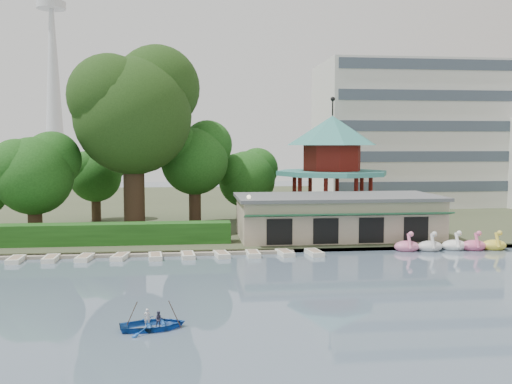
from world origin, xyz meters
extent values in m
plane|color=slate|center=(0.00, 0.00, 0.00)|extent=(220.00, 220.00, 0.00)
cube|color=#424930|center=(0.00, 52.00, 0.20)|extent=(220.00, 70.00, 0.40)
cube|color=gray|center=(0.00, 17.30, 0.15)|extent=(220.00, 0.60, 0.30)
cube|color=gray|center=(-12.00, 17.20, 0.12)|extent=(34.00, 1.60, 0.24)
cube|color=tan|center=(10.00, 22.00, 2.20)|extent=(18.00, 8.00, 3.60)
cube|color=#595B5E|center=(10.00, 22.00, 4.15)|extent=(18.60, 8.60, 0.30)
cube|color=#194C2D|center=(10.00, 17.70, 3.00)|extent=(18.00, 1.59, 0.45)
cylinder|color=tan|center=(12.00, 32.00, 1.00)|extent=(10.40, 10.40, 1.20)
cylinder|color=teal|center=(12.00, 32.00, 5.85)|extent=(12.40, 12.40, 0.50)
cylinder|color=maroon|center=(12.00, 32.00, 7.50)|extent=(6.40, 6.40, 2.80)
cone|color=teal|center=(12.00, 32.00, 10.50)|extent=(10.00, 10.00, 3.20)
cylinder|color=black|center=(12.00, 32.00, 13.00)|extent=(0.16, 0.16, 1.80)
cube|color=silver|center=(30.00, 50.00, 10.40)|extent=(30.00, 14.00, 20.00)
cone|color=silver|center=(-42.00, 140.00, 30.00)|extent=(6.00, 6.00, 60.00)
cylinder|color=silver|center=(-42.00, 140.00, 48.00)|extent=(8.00, 8.00, 2.00)
cube|color=#1F5318|center=(-15.00, 20.50, 1.30)|extent=(30.00, 2.00, 1.80)
cylinder|color=black|center=(1.50, 19.00, 2.40)|extent=(0.12, 0.12, 4.00)
sphere|color=beige|center=(1.50, 19.00, 4.50)|extent=(0.36, 0.36, 0.36)
cylinder|color=#3A281C|center=(-9.00, 28.00, 4.97)|extent=(2.06, 2.06, 9.14)
sphere|color=#203E13|center=(-9.00, 28.00, 11.73)|extent=(11.46, 11.46, 11.46)
sphere|color=#203E13|center=(-6.71, 29.72, 14.66)|extent=(8.60, 8.60, 8.60)
sphere|color=#203E13|center=(-11.01, 26.85, 13.56)|extent=(8.02, 8.02, 8.02)
cylinder|color=#3A281C|center=(-18.00, 26.00, 2.67)|extent=(1.31, 1.31, 4.55)
sphere|color=#1F5318|center=(-18.00, 26.00, 6.04)|extent=(7.28, 7.28, 7.28)
sphere|color=#1F5318|center=(-16.54, 27.09, 7.50)|extent=(5.46, 5.46, 5.46)
sphere|color=#1F5318|center=(-19.27, 25.27, 6.95)|extent=(5.10, 5.10, 5.10)
cylinder|color=#3A281C|center=(-3.00, 32.00, 3.13)|extent=(1.28, 1.28, 5.47)
sphere|color=#1F5318|center=(-3.00, 32.00, 7.18)|extent=(7.13, 7.13, 7.13)
sphere|color=#1F5318|center=(-1.57, 33.07, 8.93)|extent=(5.35, 5.35, 5.35)
sphere|color=#1F5318|center=(-4.25, 31.29, 8.27)|extent=(4.99, 4.99, 4.99)
cylinder|color=#3A281C|center=(3.00, 36.00, 2.24)|extent=(1.18, 1.18, 3.68)
sphere|color=#1F5318|center=(3.00, 36.00, 4.96)|extent=(6.54, 6.54, 6.54)
sphere|color=#1F5318|center=(4.31, 36.98, 6.13)|extent=(4.91, 4.91, 4.91)
sphere|color=#1F5318|center=(1.86, 35.35, 5.69)|extent=(4.58, 4.58, 4.58)
cylinder|color=#3A281C|center=(-14.00, 36.00, 2.43)|extent=(1.03, 1.03, 4.05)
sphere|color=#1F5318|center=(-14.00, 36.00, 5.43)|extent=(5.72, 5.72, 5.72)
sphere|color=#1F5318|center=(-12.86, 36.86, 6.72)|extent=(4.29, 4.29, 4.29)
sphere|color=#1F5318|center=(-15.00, 35.43, 6.24)|extent=(4.00, 4.00, 4.00)
ellipsoid|color=pink|center=(14.71, 16.73, 0.35)|extent=(2.16, 1.44, 0.99)
cylinder|color=pink|center=(14.71, 16.18, 0.90)|extent=(0.26, 0.79, 1.29)
sphere|color=pink|center=(14.71, 15.88, 1.55)|extent=(0.44, 0.44, 0.44)
ellipsoid|color=silver|center=(16.65, 16.53, 0.35)|extent=(2.16, 1.44, 0.99)
cylinder|color=silver|center=(16.65, 15.98, 0.90)|extent=(0.26, 0.79, 1.29)
sphere|color=silver|center=(16.65, 15.68, 1.55)|extent=(0.44, 0.44, 0.44)
ellipsoid|color=white|center=(18.90, 16.73, 0.35)|extent=(2.16, 1.44, 0.99)
cylinder|color=white|center=(18.90, 16.18, 0.90)|extent=(0.26, 0.79, 1.29)
sphere|color=white|center=(18.90, 15.88, 1.55)|extent=(0.44, 0.44, 0.44)
ellipsoid|color=#E26390|center=(20.52, 16.46, 0.35)|extent=(2.16, 1.44, 0.99)
cylinder|color=#E26390|center=(20.52, 15.91, 0.90)|extent=(0.26, 0.79, 1.29)
sphere|color=#E26390|center=(20.52, 15.61, 1.55)|extent=(0.44, 0.44, 0.44)
ellipsoid|color=yellow|center=(22.33, 16.44, 0.35)|extent=(2.16, 1.44, 0.99)
cylinder|color=yellow|center=(22.33, 15.89, 0.90)|extent=(0.26, 0.79, 1.29)
sphere|color=yellow|center=(22.33, 15.59, 1.55)|extent=(0.44, 0.44, 0.44)
cube|color=white|center=(-16.78, 15.64, 0.18)|extent=(1.05, 2.32, 0.36)
cube|color=white|center=(-14.20, 15.74, 0.18)|extent=(1.03, 2.31, 0.36)
cube|color=white|center=(-11.67, 15.80, 0.18)|extent=(1.26, 2.40, 0.36)
cube|color=white|center=(-8.98, 15.94, 0.18)|extent=(1.36, 2.43, 0.36)
cube|color=white|center=(-6.24, 15.70, 0.18)|extent=(1.21, 2.38, 0.36)
cube|color=white|center=(-3.69, 15.86, 0.18)|extent=(1.20, 2.38, 0.36)
cube|color=white|center=(-1.01, 16.00, 0.18)|extent=(1.35, 2.43, 0.36)
cube|color=white|center=(1.52, 15.95, 0.18)|extent=(1.07, 2.33, 0.36)
cube|color=white|center=(4.13, 15.99, 0.18)|extent=(1.36, 2.43, 0.36)
cube|color=white|center=(6.53, 15.81, 0.18)|extent=(1.28, 2.41, 0.36)
imported|color=#184EA6|center=(-5.29, -1.70, 0.46)|extent=(4.89, 3.85, 0.92)
imported|color=silver|center=(-5.59, -1.50, 0.54)|extent=(0.35, 0.26, 0.87)
imported|color=#34344C|center=(-4.99, -1.90, 0.52)|extent=(0.46, 0.38, 0.84)
cylinder|color=#3A281C|center=(-6.49, -1.70, 0.35)|extent=(0.94, 0.29, 2.01)
cylinder|color=#3A281C|center=(-4.09, -1.70, 0.35)|extent=(0.94, 0.29, 2.01)
camera|label=1|loc=(-3.39, -29.14, 8.94)|focal=40.00mm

